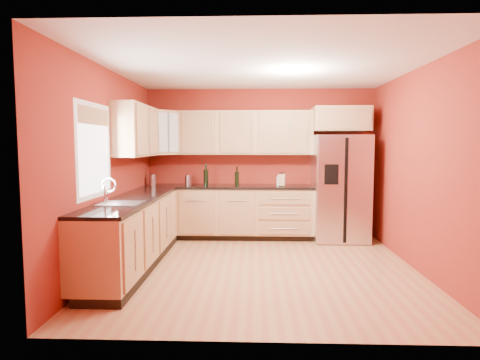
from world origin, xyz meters
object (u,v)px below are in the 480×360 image
(wine_bottle_a, at_px, (206,174))
(soap_dispenser, at_px, (279,180))
(knife_block, at_px, (282,180))
(refrigerator, at_px, (340,188))
(canister_left, at_px, (153,180))

(wine_bottle_a, xyz_separation_m, soap_dispenser, (1.25, -0.03, -0.09))
(knife_block, bearing_deg, soap_dispenser, 147.22)
(refrigerator, distance_m, knife_block, 0.99)
(refrigerator, relative_size, canister_left, 9.22)
(canister_left, bearing_deg, wine_bottle_a, 3.88)
(wine_bottle_a, bearing_deg, refrigerator, -2.28)
(refrigerator, height_order, wine_bottle_a, refrigerator)
(canister_left, relative_size, knife_block, 0.97)
(canister_left, height_order, soap_dispenser, soap_dispenser)
(soap_dispenser, bearing_deg, wine_bottle_a, 178.43)
(refrigerator, bearing_deg, soap_dispenser, 176.86)
(canister_left, xyz_separation_m, wine_bottle_a, (0.92, 0.06, 0.09))
(knife_block, bearing_deg, canister_left, -169.50)
(wine_bottle_a, bearing_deg, canister_left, -176.12)
(knife_block, relative_size, soap_dispenser, 1.01)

